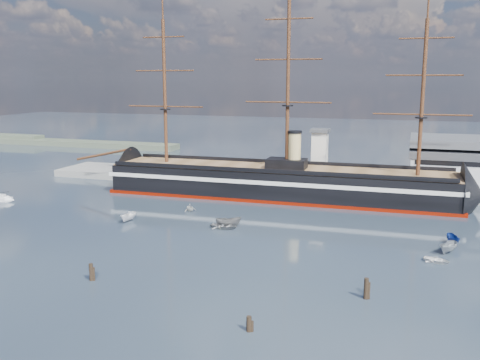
% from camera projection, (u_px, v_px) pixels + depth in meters
% --- Properties ---
extents(ground, '(600.00, 600.00, 0.00)m').
position_uv_depth(ground, '(279.00, 218.00, 118.89)').
color(ground, black).
rests_on(ground, ground).
extents(quay, '(180.00, 18.00, 2.00)m').
position_uv_depth(quay, '(345.00, 189.00, 149.36)').
color(quay, slate).
rests_on(quay, ground).
extents(quay_tower, '(5.00, 5.00, 15.00)m').
position_uv_depth(quay_tower, '(320.00, 155.00, 146.89)').
color(quay_tower, silver).
rests_on(quay_tower, ground).
extents(shoreline, '(120.00, 10.00, 4.00)m').
position_uv_depth(shoreline, '(41.00, 141.00, 250.25)').
color(shoreline, '#3F4C38').
rests_on(shoreline, ground).
extents(warship, '(113.03, 17.92, 53.94)m').
position_uv_depth(warship, '(272.00, 182.00, 138.91)').
color(warship, black).
rests_on(warship, ground).
extents(motorboat_a, '(5.89, 2.51, 2.30)m').
position_uv_depth(motorboat_a, '(129.00, 221.00, 115.85)').
color(motorboat_a, white).
rests_on(motorboat_a, ground).
extents(motorboat_b, '(1.41, 3.49, 1.62)m').
position_uv_depth(motorboat_b, '(224.00, 229.00, 110.21)').
color(motorboat_b, gray).
rests_on(motorboat_b, ground).
extents(motorboat_c, '(6.46, 4.76, 2.44)m').
position_uv_depth(motorboat_c, '(448.00, 253.00, 94.80)').
color(motorboat_c, gray).
rests_on(motorboat_c, ground).
extents(motorboat_d, '(5.22, 5.35, 1.91)m').
position_uv_depth(motorboat_d, '(190.00, 211.00, 124.67)').
color(motorboat_d, silver).
rests_on(motorboat_d, ground).
extents(motorboat_e, '(1.81, 2.88, 1.25)m').
position_uv_depth(motorboat_e, '(437.00, 262.00, 90.01)').
color(motorboat_e, white).
rests_on(motorboat_e, ground).
extents(motorboat_f, '(5.99, 3.34, 2.27)m').
position_uv_depth(motorboat_f, '(453.00, 245.00, 99.53)').
color(motorboat_f, navy).
rests_on(motorboat_f, ground).
extents(motorboat_g, '(4.34, 6.63, 2.49)m').
position_uv_depth(motorboat_g, '(228.00, 227.00, 111.63)').
color(motorboat_g, slate).
rests_on(motorboat_g, ground).
extents(piling_near_left, '(0.64, 0.64, 3.43)m').
position_uv_depth(piling_near_left, '(92.00, 280.00, 82.02)').
color(piling_near_left, black).
rests_on(piling_near_left, ground).
extents(piling_near_mid, '(0.64, 0.64, 2.67)m').
position_uv_depth(piling_near_mid, '(249.00, 331.00, 65.53)').
color(piling_near_mid, black).
rests_on(piling_near_mid, ground).
extents(piling_near_right, '(0.64, 0.64, 3.78)m').
position_uv_depth(piling_near_right, '(366.00, 299.00, 75.19)').
color(piling_near_right, black).
rests_on(piling_near_right, ground).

